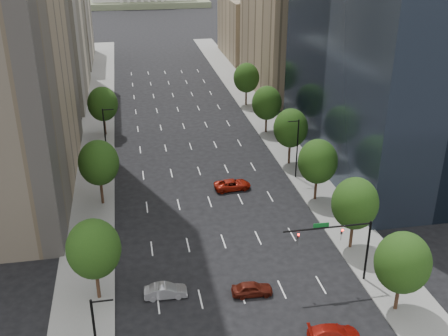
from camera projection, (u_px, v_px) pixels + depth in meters
sidewalk_left at (93, 179)px, 77.91m from camera, size 6.00×200.00×0.15m
sidewalk_right at (298, 163)px, 83.10m from camera, size 6.00×200.00×0.15m
midrise_cream_left at (44, 13)px, 107.57m from camera, size 14.00×30.00×35.00m
filler_left at (63, 28)px, 140.61m from camera, size 14.00×26.00×18.00m
parking_tan_right at (287, 21)px, 114.30m from camera, size 14.00×30.00×30.00m
filler_right at (251, 28)px, 146.72m from camera, size 14.00×26.00×16.00m
tree_right_0 at (403, 263)px, 49.34m from camera, size 5.20×5.20×8.39m
tree_right_1 at (355, 203)px, 59.03m from camera, size 5.20×5.20×8.75m
tree_right_2 at (318, 162)px, 69.82m from camera, size 5.20×5.20×8.61m
tree_right_3 at (291, 128)px, 80.44m from camera, size 5.20×5.20×8.89m
tree_right_4 at (267, 103)px, 93.14m from camera, size 5.20×5.20×8.46m
tree_right_5 at (246, 78)px, 107.34m from camera, size 5.20×5.20×8.75m
tree_left_0 at (94, 249)px, 50.76m from camera, size 5.20×5.20×8.75m
tree_left_1 at (99, 163)px, 68.56m from camera, size 5.20×5.20×8.97m
tree_left_2 at (103, 104)px, 91.94m from camera, size 5.20×5.20×8.68m
streetlight_rn at (297, 147)px, 76.31m from camera, size 1.70×0.20×9.00m
streetlight_ln at (105, 135)px, 80.75m from camera, size 1.70×0.20×9.00m
traffic_signal at (346, 240)px, 53.32m from camera, size 9.12×0.40×7.38m
car_red_near at (334, 333)px, 47.62m from camera, size 4.89×2.47×1.36m
car_maroon at (252, 289)px, 53.37m from camera, size 4.18×1.88×1.40m
car_silver at (166, 291)px, 53.05m from camera, size 4.29×1.62×1.40m
car_red_far at (232, 185)px, 74.69m from camera, size 5.31×2.81×1.42m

